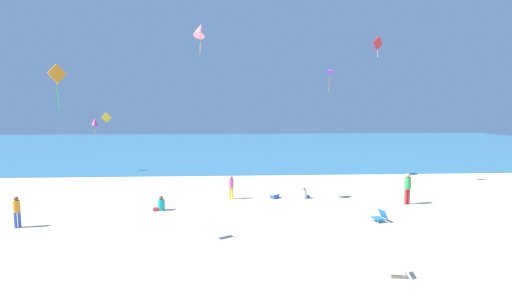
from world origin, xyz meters
name	(u,v)px	position (x,y,z in m)	size (l,w,h in m)	color
ground_plane	(254,209)	(0.00, 10.00, 0.00)	(120.00, 120.00, 0.00)	beige
ocean_water	(240,145)	(0.00, 50.95, 0.03)	(120.00, 60.00, 0.05)	teal
beach_chair_far_right	(398,269)	(4.14, 1.25, 0.25)	(0.76, 0.63, 0.55)	white
beach_chair_mid_beach	(380,216)	(5.89, 7.25, 0.27)	(0.71, 0.68, 0.59)	#2370B2
cooler_box	(275,196)	(1.41, 12.54, 0.14)	(0.60, 0.58, 0.28)	#2D56B7
person_0	(161,205)	(-4.97, 10.03, 0.29)	(0.68, 0.48, 0.78)	#19ADB2
person_1	(231,185)	(-1.22, 12.48, 0.83)	(0.38, 0.38, 1.44)	yellow
person_2	(304,194)	(3.22, 12.41, 0.25)	(0.61, 0.54, 0.69)	white
person_3	(17,210)	(-10.87, 7.33, 0.83)	(0.40, 0.40, 1.43)	blue
person_4	(408,186)	(8.76, 10.57, 1.02)	(0.44, 0.44, 1.77)	red
kite_yellow	(106,118)	(-10.52, 19.11, 4.78)	(0.69, 0.44, 1.18)	yellow
kite_pink	(200,30)	(-2.84, 11.29, 9.64)	(0.89, 1.05, 1.75)	pink
kite_red	(378,43)	(9.01, 16.48, 9.95)	(0.88, 0.54, 1.45)	red
kite_magenta	(95,122)	(-12.88, 23.41, 4.36)	(0.61, 0.70, 1.34)	#DB3DA8
kite_purple	(329,71)	(6.38, 19.54, 8.38)	(0.93, 0.95, 1.81)	purple
kite_orange	(57,75)	(-7.49, 4.40, 6.54)	(0.45, 0.61, 1.66)	orange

